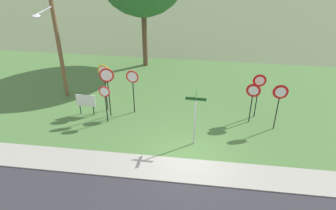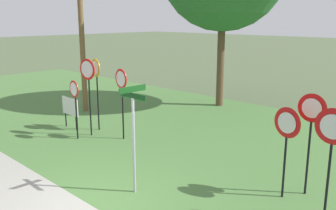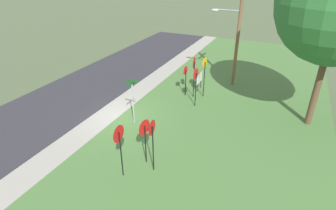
% 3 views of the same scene
% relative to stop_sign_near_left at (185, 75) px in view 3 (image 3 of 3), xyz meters
% --- Properties ---
extents(ground_plane, '(160.00, 160.00, 0.00)m').
position_rel_stop_sign_near_left_xyz_m(ground_plane, '(4.55, -2.56, -1.60)').
color(ground_plane, '#4C5B3D').
extents(road_asphalt, '(44.00, 6.40, 0.01)m').
position_rel_stop_sign_near_left_xyz_m(road_asphalt, '(4.55, -7.36, -1.59)').
color(road_asphalt, '#2D2D33').
rests_on(road_asphalt, ground_plane).
extents(sidewalk_strip, '(44.00, 1.60, 0.06)m').
position_rel_stop_sign_near_left_xyz_m(sidewalk_strip, '(4.55, -3.36, -1.57)').
color(sidewalk_strip, '#99968C').
rests_on(sidewalk_strip, ground_plane).
extents(grass_median, '(44.00, 12.00, 0.04)m').
position_rel_stop_sign_near_left_xyz_m(grass_median, '(4.55, 3.44, -1.58)').
color(grass_median, '#477038').
rests_on(grass_median, ground_plane).
extents(stop_sign_near_left, '(0.62, 0.11, 2.18)m').
position_rel_stop_sign_near_left_xyz_m(stop_sign_near_left, '(0.00, 0.00, 0.00)').
color(stop_sign_near_left, black).
rests_on(stop_sign_near_left, grass_median).
extents(stop_sign_near_right, '(0.69, 0.13, 2.83)m').
position_rel_stop_sign_near_left_xyz_m(stop_sign_near_right, '(-0.37, 1.22, 0.49)').
color(stop_sign_near_right, black).
rests_on(stop_sign_near_right, grass_median).
extents(stop_sign_far_left, '(0.78, 0.13, 2.91)m').
position_rel_stop_sign_near_left_xyz_m(stop_sign_far_left, '(0.00, 0.60, 0.58)').
color(stop_sign_far_left, black).
rests_on(stop_sign_far_left, grass_median).
extents(stop_sign_far_center, '(0.71, 0.12, 2.60)m').
position_rel_stop_sign_near_left_xyz_m(stop_sign_far_center, '(1.23, 1.17, 0.33)').
color(stop_sign_far_center, black).
rests_on(stop_sign_far_center, grass_median).
extents(yield_sign_near_left, '(0.77, 0.10, 2.58)m').
position_rel_stop_sign_near_left_xyz_m(yield_sign_near_left, '(8.87, 0.51, 0.38)').
color(yield_sign_near_left, black).
rests_on(yield_sign_near_left, grass_median).
extents(yield_sign_near_right, '(0.71, 0.11, 2.60)m').
position_rel_stop_sign_near_left_xyz_m(yield_sign_near_right, '(7.97, 1.58, 0.39)').
color(yield_sign_near_right, black).
rests_on(yield_sign_near_right, grass_median).
extents(yield_sign_far_left, '(0.75, 0.17, 2.31)m').
position_rel_stop_sign_near_left_xyz_m(yield_sign_far_left, '(7.64, 1.01, 0.16)').
color(yield_sign_far_left, black).
rests_on(yield_sign_far_left, grass_median).
extents(street_name_post, '(0.96, 0.82, 2.76)m').
position_rel_stop_sign_near_left_xyz_m(street_name_post, '(4.78, -1.34, 0.10)').
color(street_name_post, '#9EA0A8').
rests_on(street_name_post, grass_median).
extents(utility_pole, '(2.10, 2.24, 7.62)m').
position_rel_stop_sign_near_left_xyz_m(utility_pole, '(-3.40, 2.48, 2.59)').
color(utility_pole, brown).
rests_on(utility_pole, grass_median).
extents(notice_board, '(1.10, 0.05, 1.25)m').
position_rel_stop_sign_near_left_xyz_m(notice_board, '(-1.35, 0.59, -0.72)').
color(notice_board, black).
rests_on(notice_board, grass_median).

